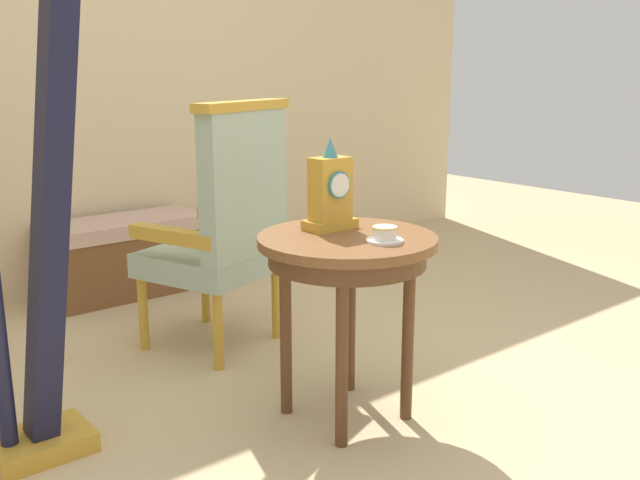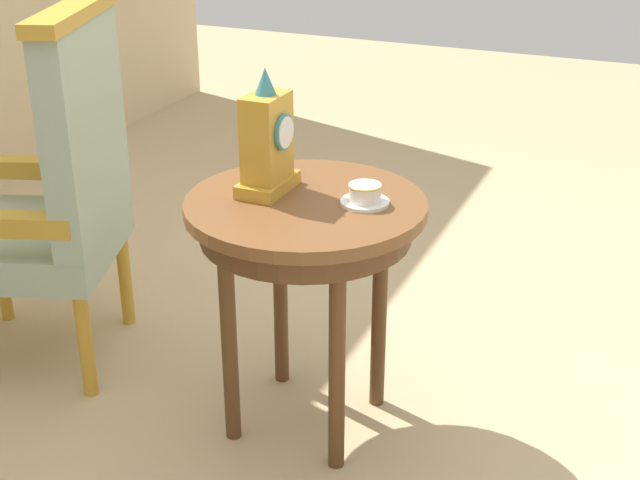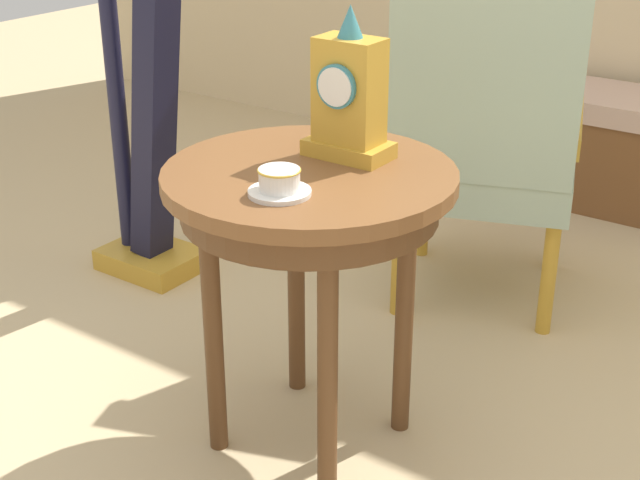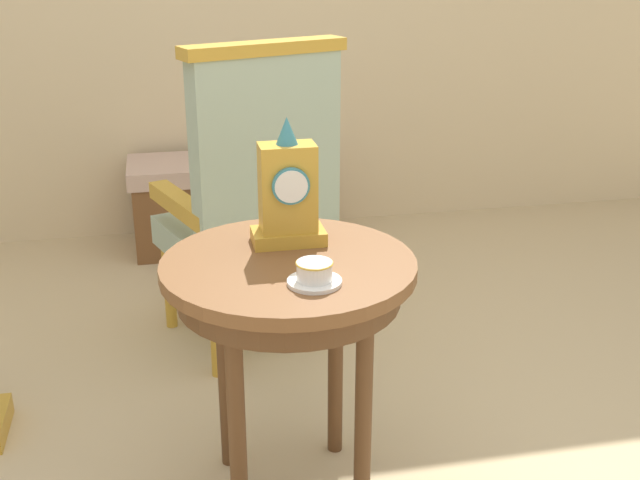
{
  "view_description": "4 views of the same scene",
  "coord_description": "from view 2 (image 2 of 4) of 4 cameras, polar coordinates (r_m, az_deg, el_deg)",
  "views": [
    {
      "loc": [
        -1.69,
        -1.84,
        1.28
      ],
      "look_at": [
        -0.13,
        0.08,
        0.68
      ],
      "focal_mm": 40.2,
      "sensor_mm": 36.0,
      "label": 1
    },
    {
      "loc": [
        -2.0,
        -0.87,
        1.57
      ],
      "look_at": [
        0.03,
        0.02,
        0.55
      ],
      "focal_mm": 49.42,
      "sensor_mm": 36.0,
      "label": 2
    },
    {
      "loc": [
        1.04,
        -1.49,
        1.38
      ],
      "look_at": [
        0.0,
        -0.01,
        0.56
      ],
      "focal_mm": 51.62,
      "sensor_mm": 36.0,
      "label": 3
    },
    {
      "loc": [
        -0.34,
        -1.78,
        1.46
      ],
      "look_at": [
        0.04,
        0.08,
        0.72
      ],
      "focal_mm": 44.48,
      "sensor_mm": 36.0,
      "label": 4
    }
  ],
  "objects": [
    {
      "name": "side_table",
      "position": [
        2.35,
        -0.93,
        0.62
      ],
      "size": [
        0.64,
        0.64,
        0.7
      ],
      "color": "brown",
      "rests_on": "ground"
    },
    {
      "name": "mantel_clock",
      "position": [
        2.34,
        -3.43,
        6.29
      ],
      "size": [
        0.19,
        0.11,
        0.34
      ],
      "color": "gold",
      "rests_on": "side_table"
    },
    {
      "name": "teacup_left",
      "position": [
        2.28,
        2.93,
        2.93
      ],
      "size": [
        0.13,
        0.13,
        0.06
      ],
      "color": "white",
      "rests_on": "side_table"
    },
    {
      "name": "ground_plane",
      "position": [
        2.69,
        0.09,
        -10.97
      ],
      "size": [
        10.0,
        10.0,
        0.0
      ],
      "primitive_type": "plane",
      "color": "tan"
    },
    {
      "name": "armchair",
      "position": [
        2.8,
        -16.77,
        3.26
      ],
      "size": [
        0.69,
        0.68,
        1.14
      ],
      "color": "#9EB299",
      "rests_on": "ground"
    }
  ]
}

